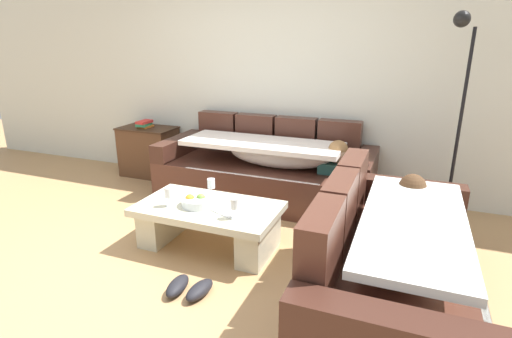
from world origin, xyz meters
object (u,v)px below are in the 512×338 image
(fruit_bowl, at_px, (198,201))
(floor_lamp, at_px, (456,108))
(couch_along_wall, at_px, (268,171))
(side_cabinet, at_px, (149,151))
(wine_glass_near_left, at_px, (169,193))
(coffee_table, at_px, (209,221))
(couch_near_window, at_px, (392,264))
(wine_glass_far_back, at_px, (211,184))
(open_magazine, at_px, (227,209))
(book_stack_on_cabinet, at_px, (144,124))
(pair_of_shoes, at_px, (188,288))
(wine_glass_near_right, at_px, (235,205))

(fruit_bowl, height_order, floor_lamp, floor_lamp)
(couch_along_wall, xyz_separation_m, side_cabinet, (-1.74, 0.23, -0.01))
(wine_glass_near_left, bearing_deg, coffee_table, 24.24)
(couch_near_window, height_order, wine_glass_near_left, couch_near_window)
(wine_glass_near_left, bearing_deg, wine_glass_far_back, 55.27)
(couch_near_window, height_order, open_magazine, couch_near_window)
(floor_lamp, bearing_deg, book_stack_on_cabinet, 178.33)
(wine_glass_near_left, height_order, side_cabinet, side_cabinet)
(couch_near_window, bearing_deg, pair_of_shoes, 104.55)
(fruit_bowl, relative_size, wine_glass_far_back, 1.69)
(couch_near_window, height_order, floor_lamp, floor_lamp)
(couch_near_window, distance_m, wine_glass_near_left, 1.82)
(open_magazine, distance_m, book_stack_on_cabinet, 2.38)
(open_magazine, relative_size, book_stack_on_cabinet, 1.24)
(couch_along_wall, xyz_separation_m, pair_of_shoes, (0.09, -1.87, -0.29))
(couch_along_wall, distance_m, floor_lamp, 1.96)
(wine_glass_near_left, relative_size, open_magazine, 0.59)
(couch_along_wall, xyz_separation_m, wine_glass_far_back, (-0.16, -1.01, 0.16))
(open_magazine, height_order, book_stack_on_cabinet, book_stack_on_cabinet)
(couch_along_wall, bearing_deg, floor_lamp, 3.65)
(wine_glass_far_back, relative_size, floor_lamp, 0.09)
(wine_glass_near_left, relative_size, side_cabinet, 0.23)
(pair_of_shoes, bearing_deg, couch_along_wall, 92.81)
(couch_along_wall, bearing_deg, wine_glass_far_back, -99.23)
(wine_glass_near_left, distance_m, pair_of_shoes, 0.85)
(coffee_table, relative_size, fruit_bowl, 4.29)
(wine_glass_near_left, bearing_deg, pair_of_shoes, -47.99)
(couch_near_window, distance_m, floor_lamp, 1.86)
(wine_glass_near_right, height_order, book_stack_on_cabinet, book_stack_on_cabinet)
(couch_along_wall, distance_m, wine_glass_near_left, 1.40)
(couch_along_wall, height_order, fruit_bowl, couch_along_wall)
(wine_glass_far_back, bearing_deg, couch_near_window, -18.22)
(side_cabinet, relative_size, book_stack_on_cabinet, 3.19)
(wine_glass_near_left, xyz_separation_m, floor_lamp, (2.18, 1.45, 0.62))
(fruit_bowl, height_order, wine_glass_far_back, wine_glass_far_back)
(coffee_table, bearing_deg, wine_glass_near_left, -155.76)
(wine_glass_near_left, height_order, book_stack_on_cabinet, book_stack_on_cabinet)
(wine_glass_far_back, bearing_deg, pair_of_shoes, -73.43)
(book_stack_on_cabinet, xyz_separation_m, floor_lamp, (3.55, -0.10, 0.43))
(couch_along_wall, xyz_separation_m, book_stack_on_cabinet, (-1.77, 0.22, 0.35))
(open_magazine, bearing_deg, pair_of_shoes, -67.26)
(wine_glass_far_back, height_order, side_cabinet, side_cabinet)
(wine_glass_near_left, relative_size, wine_glass_far_back, 1.00)
(couch_near_window, relative_size, coffee_table, 1.64)
(wine_glass_near_right, bearing_deg, side_cabinet, 141.06)
(wine_glass_near_right, height_order, side_cabinet, side_cabinet)
(wine_glass_near_left, xyz_separation_m, pair_of_shoes, (0.48, -0.54, -0.45))
(couch_along_wall, relative_size, fruit_bowl, 8.34)
(wine_glass_near_left, xyz_separation_m, wine_glass_far_back, (0.23, 0.33, 0.00))
(couch_near_window, distance_m, fruit_bowl, 1.62)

